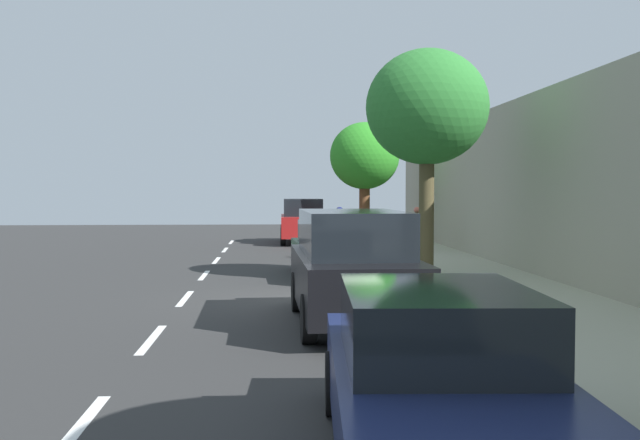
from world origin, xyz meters
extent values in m
plane|color=#2E2E2E|center=(0.00, 0.00, 0.00)|extent=(68.74, 68.74, 0.00)
cube|color=#A6A68F|center=(3.79, 0.00, 0.07)|extent=(4.29, 42.97, 0.14)
cube|color=gray|center=(1.56, 0.00, 0.07)|extent=(0.16, 42.97, 0.14)
cube|color=white|center=(-2.85, -7.78, 0.00)|extent=(0.14, 2.20, 0.01)
cube|color=white|center=(-2.85, -3.58, 0.00)|extent=(0.14, 2.20, 0.01)
cube|color=white|center=(-2.85, 0.62, 0.00)|extent=(0.14, 2.20, 0.01)
cube|color=white|center=(-2.85, 4.82, 0.00)|extent=(0.14, 2.20, 0.01)
cube|color=white|center=(-2.85, 9.02, 0.00)|extent=(0.14, 2.20, 0.01)
cube|color=white|center=(-2.85, 13.22, 0.00)|extent=(0.14, 2.20, 0.01)
cube|color=white|center=(-2.85, 17.42, 0.00)|extent=(0.14, 2.20, 0.01)
cube|color=white|center=(0.09, 0.00, 0.00)|extent=(0.12, 42.97, 0.01)
cube|color=#9C9985|center=(6.18, 0.00, 2.48)|extent=(0.50, 42.97, 4.95)
cube|color=navy|center=(0.45, -8.89, 0.60)|extent=(2.00, 4.49, 0.64)
cube|color=black|center=(0.45, -8.89, 1.22)|extent=(1.66, 2.18, 0.60)
cylinder|color=black|center=(1.33, -7.58, 0.33)|extent=(0.26, 0.67, 0.66)
cylinder|color=black|center=(-0.28, -7.49, 0.33)|extent=(0.26, 0.67, 0.66)
cube|color=black|center=(0.44, -2.57, 0.78)|extent=(2.01, 4.74, 0.90)
cube|color=black|center=(0.44, -2.57, 1.61)|extent=(1.75, 3.14, 0.76)
cylinder|color=black|center=(1.28, -1.10, 0.38)|extent=(0.24, 0.77, 0.76)
cylinder|color=black|center=(-0.47, -1.14, 0.38)|extent=(0.24, 0.77, 0.76)
cylinder|color=black|center=(1.35, -4.01, 0.38)|extent=(0.24, 0.77, 0.76)
cylinder|color=black|center=(-0.40, -4.05, 0.38)|extent=(0.24, 0.77, 0.76)
cube|color=#1E512D|center=(0.59, 4.40, 0.60)|extent=(1.98, 4.48, 0.64)
cube|color=black|center=(0.59, 4.40, 1.22)|extent=(1.65, 2.18, 0.60)
cylinder|color=black|center=(1.33, 5.81, 0.33)|extent=(0.25, 0.67, 0.66)
cylinder|color=black|center=(-0.29, 5.72, 0.33)|extent=(0.25, 0.67, 0.66)
cylinder|color=black|center=(1.47, 3.08, 0.33)|extent=(0.25, 0.67, 0.66)
cylinder|color=black|center=(-0.15, 3.00, 0.33)|extent=(0.25, 0.67, 0.66)
cube|color=maroon|center=(0.37, 16.73, 0.78)|extent=(1.96, 4.72, 0.90)
cube|color=black|center=(0.37, 16.73, 1.61)|extent=(1.71, 3.12, 0.76)
cylinder|color=black|center=(1.26, 18.17, 0.38)|extent=(0.23, 0.76, 0.76)
cylinder|color=black|center=(-0.49, 18.20, 0.38)|extent=(0.23, 0.76, 0.76)
cylinder|color=black|center=(1.23, 15.26, 0.38)|extent=(0.23, 0.76, 0.76)
cylinder|color=black|center=(-0.52, 15.28, 0.38)|extent=(0.23, 0.76, 0.76)
torus|color=black|center=(0.58, 9.41, 0.35)|extent=(0.69, 0.16, 0.69)
torus|color=black|center=(1.61, 9.23, 0.35)|extent=(0.69, 0.16, 0.69)
cylinder|color=#A51414|center=(0.97, 9.34, 0.43)|extent=(0.64, 0.14, 0.51)
cylinder|color=#A51414|center=(1.33, 9.28, 0.42)|extent=(0.14, 0.06, 0.47)
cylinder|color=#A51414|center=(1.02, 9.33, 0.67)|extent=(0.72, 0.16, 0.05)
cylinder|color=#A51414|center=(1.44, 9.26, 0.27)|extent=(0.35, 0.09, 0.19)
cylinder|color=#A51414|center=(1.49, 9.25, 0.50)|extent=(0.27, 0.08, 0.33)
cylinder|color=#A51414|center=(0.62, 9.40, 0.51)|extent=(0.12, 0.05, 0.34)
cube|color=black|center=(1.38, 9.27, 0.70)|extent=(0.25, 0.14, 0.05)
cylinder|color=black|center=(0.66, 9.39, 0.73)|extent=(0.10, 0.46, 0.03)
cylinder|color=#C6B284|center=(1.33, 8.96, 0.44)|extent=(0.15, 0.15, 0.88)
cylinder|color=#C6B284|center=(1.26, 8.78, 0.44)|extent=(0.15, 0.15, 0.88)
cube|color=white|center=(1.29, 8.87, 1.18)|extent=(0.36, 0.44, 0.62)
cylinder|color=white|center=(1.40, 9.11, 1.15)|extent=(0.10, 0.10, 0.59)
cylinder|color=white|center=(1.19, 8.63, 1.15)|extent=(0.10, 0.10, 0.59)
sphere|color=tan|center=(1.29, 8.87, 1.62)|extent=(0.25, 0.25, 0.25)
sphere|color=navy|center=(1.29, 8.87, 1.66)|extent=(0.28, 0.28, 0.28)
cube|color=black|center=(1.48, 8.79, 1.20)|extent=(0.28, 0.35, 0.44)
cylinder|color=#4C4329|center=(2.94, 2.88, 1.87)|extent=(0.38, 0.38, 3.47)
ellipsoid|color=#2C762F|center=(2.94, 2.88, 4.45)|extent=(3.09, 3.09, 2.91)
cylinder|color=brown|center=(2.94, 15.03, 1.58)|extent=(0.45, 0.45, 2.88)
ellipsoid|color=#2D8B24|center=(2.94, 15.03, 3.83)|extent=(2.95, 2.95, 2.85)
cylinder|color=black|center=(4.35, 10.92, 0.54)|extent=(0.15, 0.15, 0.81)
cylinder|color=black|center=(4.32, 10.73, 0.54)|extent=(0.15, 0.15, 0.81)
cube|color=#264C26|center=(4.34, 10.82, 1.24)|extent=(0.30, 0.42, 0.57)
cylinder|color=#264C26|center=(4.38, 11.08, 1.21)|extent=(0.10, 0.10, 0.55)
cylinder|color=#264C26|center=(4.29, 10.57, 1.21)|extent=(0.10, 0.10, 0.55)
sphere|color=#C86653|center=(4.34, 10.82, 1.64)|extent=(0.23, 0.23, 0.23)
cylinder|color=red|center=(1.99, 6.59, 0.49)|extent=(0.22, 0.22, 0.70)
sphere|color=red|center=(1.99, 6.59, 0.88)|extent=(0.20, 0.20, 0.20)
camera|label=1|loc=(-0.93, -14.71, 2.34)|focal=39.50mm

